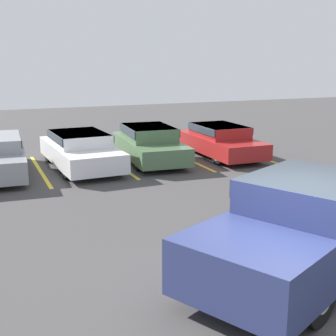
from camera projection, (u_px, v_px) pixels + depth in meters
The scene contains 9 objects.
ground_plane at pixel (289, 299), 7.16m from camera, with size 60.00×60.00×0.00m, color #423F3F.
stall_stripe_c at pixel (40, 171), 15.32m from camera, with size 0.12×4.74×0.01m, color yellow.
stall_stripe_d at pixel (117, 164), 16.30m from camera, with size 0.12×4.74×0.01m, color yellow.
stall_stripe_e at pixel (185, 158), 17.27m from camera, with size 0.12×4.74×0.01m, color yellow.
stall_stripe_f at pixel (246, 153), 18.25m from camera, with size 0.12×4.74×0.01m, color yellow.
pickup_truck at pixel (316, 220), 8.14m from camera, with size 6.11×4.35×1.69m.
parked_sedan_c at pixel (80, 149), 15.66m from camera, with size 2.05×4.66×1.19m.
parked_sedan_d at pixel (149, 143), 16.65m from camera, with size 2.05×4.52×1.26m.
parked_sedan_e at pixel (220, 139), 17.51m from camera, with size 1.76×4.37×1.17m.
Camera 1 is at (-4.22, -5.30, 3.60)m, focal length 50.00 mm.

